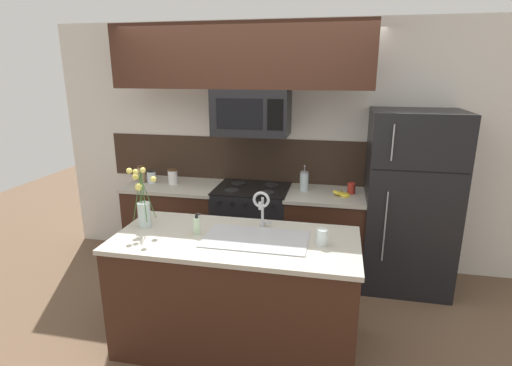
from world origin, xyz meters
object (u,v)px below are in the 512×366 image
(storage_jar_tall, at_px, (142,174))
(french_press, at_px, (304,181))
(storage_jar_short, at_px, (173,176))
(dish_soap_bottle, at_px, (197,225))
(storage_jar_medium, at_px, (151,177))
(coffee_tin, at_px, (351,188))
(refrigerator, at_px, (409,201))
(flower_vase, at_px, (143,209))
(microwave, at_px, (251,112))
(banana_bunch, at_px, (342,194))
(stove_range, at_px, (252,229))
(drinking_glass, at_px, (322,237))
(sink_faucet, at_px, (262,204))

(storage_jar_tall, relative_size, french_press, 0.69)
(storage_jar_short, distance_m, dish_soap_bottle, 1.46)
(storage_jar_medium, height_order, storage_jar_short, storage_jar_short)
(french_press, bearing_deg, coffee_tin, -1.21)
(refrigerator, relative_size, flower_vase, 3.51)
(microwave, distance_m, banana_bunch, 1.20)
(stove_range, relative_size, banana_bunch, 4.87)
(banana_bunch, distance_m, french_press, 0.41)
(storage_jar_tall, bearing_deg, stove_range, -0.89)
(dish_soap_bottle, bearing_deg, drinking_glass, -0.51)
(banana_bunch, relative_size, coffee_tin, 1.74)
(refrigerator, distance_m, coffee_tin, 0.56)
(refrigerator, xyz_separation_m, coffee_tin, (-0.55, 0.03, 0.09))
(refrigerator, distance_m, flower_vase, 2.49)
(storage_jar_tall, distance_m, storage_jar_medium, 0.13)
(coffee_tin, xyz_separation_m, flower_vase, (-1.62, -1.24, 0.10))
(sink_faucet, bearing_deg, flower_vase, -170.34)
(banana_bunch, xyz_separation_m, drinking_glass, (-0.13, -1.19, 0.04))
(flower_vase, bearing_deg, banana_bunch, 36.53)
(storage_jar_tall, bearing_deg, dish_soap_bottle, -48.92)
(french_press, xyz_separation_m, dish_soap_bottle, (-0.69, -1.30, -0.03))
(storage_jar_tall, height_order, drinking_glass, storage_jar_tall)
(storage_jar_tall, xyz_separation_m, flower_vase, (0.64, -1.21, 0.06))
(refrigerator, relative_size, storage_jar_short, 10.74)
(stove_range, relative_size, dish_soap_bottle, 5.64)
(microwave, distance_m, flower_vase, 1.47)
(banana_bunch, relative_size, sink_faucet, 0.62)
(stove_range, bearing_deg, storage_jar_tall, 179.11)
(microwave, height_order, storage_jar_medium, microwave)
(storage_jar_tall, xyz_separation_m, dish_soap_bottle, (1.10, -1.26, -0.02))
(stove_range, bearing_deg, refrigerator, 0.74)
(storage_jar_medium, bearing_deg, stove_range, -0.07)
(storage_jar_tall, height_order, banana_bunch, storage_jar_tall)
(microwave, relative_size, refrigerator, 0.43)
(dish_soap_bottle, relative_size, drinking_glass, 1.39)
(microwave, xyz_separation_m, french_press, (0.53, 0.08, -0.70))
(refrigerator, height_order, storage_jar_short, refrigerator)
(banana_bunch, height_order, drinking_glass, drinking_glass)
(storage_jar_medium, xyz_separation_m, storage_jar_short, (0.24, 0.02, 0.01))
(drinking_glass, bearing_deg, storage_jar_tall, 148.02)
(coffee_tin, bearing_deg, sink_faucet, -123.02)
(storage_jar_short, xyz_separation_m, sink_faucet, (1.19, -1.05, 0.12))
(storage_jar_tall, xyz_separation_m, french_press, (1.78, 0.04, 0.01))
(microwave, distance_m, coffee_tin, 1.25)
(stove_range, height_order, french_press, french_press)
(banana_bunch, distance_m, flower_vase, 1.90)
(storage_jar_short, bearing_deg, stove_range, -1.20)
(storage_jar_short, relative_size, coffee_tin, 1.48)
(microwave, bearing_deg, french_press, 8.65)
(banana_bunch, relative_size, drinking_glass, 1.61)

